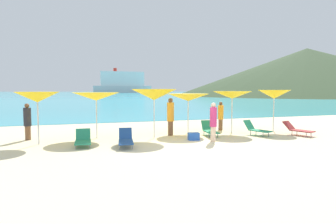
{
  "coord_description": "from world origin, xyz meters",
  "views": [
    {
      "loc": [
        -4.58,
        -10.52,
        2.31
      ],
      "look_at": [
        -0.2,
        3.1,
        1.2
      ],
      "focal_mm": 30.11,
      "sensor_mm": 36.0,
      "label": 1
    }
  ],
  "objects_px": {
    "lounge_chair_1": "(256,129)",
    "cooler_box": "(194,136)",
    "umbrella_2": "(154,95)",
    "umbrella_4": "(232,95)",
    "lounge_chair_2": "(83,140)",
    "beachgoer_2": "(27,121)",
    "umbrella_5": "(274,94)",
    "beachgoer_1": "(170,116)",
    "umbrella_1": "(96,97)",
    "beachgoer_0": "(213,121)",
    "lounge_chair_3": "(126,139)",
    "lounge_chair_0": "(209,130)",
    "umbrella_0": "(37,97)",
    "lounge_chair_4": "(298,129)",
    "umbrella_3": "(188,97)",
    "cruise_ship": "(122,83)",
    "beachgoer_3": "(221,115)"
  },
  "relations": [
    {
      "from": "lounge_chair_1",
      "to": "beachgoer_2",
      "type": "xyz_separation_m",
      "value": [
        -10.94,
        2.09,
        0.57
      ]
    },
    {
      "from": "lounge_chair_2",
      "to": "beachgoer_3",
      "type": "xyz_separation_m",
      "value": [
        7.68,
        2.47,
        0.6
      ]
    },
    {
      "from": "umbrella_2",
      "to": "lounge_chair_4",
      "type": "distance_m",
      "value": 7.61
    },
    {
      "from": "lounge_chair_0",
      "to": "umbrella_4",
      "type": "bearing_deg",
      "value": 28.54
    },
    {
      "from": "lounge_chair_4",
      "to": "cooler_box",
      "type": "height_order",
      "value": "lounge_chair_4"
    },
    {
      "from": "umbrella_0",
      "to": "beachgoer_0",
      "type": "xyz_separation_m",
      "value": [
        7.41,
        -1.64,
        -1.08
      ]
    },
    {
      "from": "lounge_chair_2",
      "to": "beachgoer_0",
      "type": "bearing_deg",
      "value": -4.39
    },
    {
      "from": "umbrella_1",
      "to": "umbrella_5",
      "type": "distance_m",
      "value": 9.72
    },
    {
      "from": "umbrella_2",
      "to": "umbrella_4",
      "type": "xyz_separation_m",
      "value": [
        4.53,
        0.51,
        -0.05
      ]
    },
    {
      "from": "lounge_chair_0",
      "to": "lounge_chair_3",
      "type": "height_order",
      "value": "lounge_chair_0"
    },
    {
      "from": "beachgoer_1",
      "to": "cruise_ship",
      "type": "distance_m",
      "value": 243.24
    },
    {
      "from": "lounge_chair_1",
      "to": "cooler_box",
      "type": "distance_m",
      "value": 3.63
    },
    {
      "from": "lounge_chair_2",
      "to": "cooler_box",
      "type": "distance_m",
      "value": 4.92
    },
    {
      "from": "umbrella_0",
      "to": "beachgoer_3",
      "type": "xyz_separation_m",
      "value": [
        9.47,
        1.5,
        -1.15
      ]
    },
    {
      "from": "umbrella_5",
      "to": "beachgoer_1",
      "type": "height_order",
      "value": "umbrella_5"
    },
    {
      "from": "umbrella_1",
      "to": "beachgoer_2",
      "type": "distance_m",
      "value": 3.31
    },
    {
      "from": "lounge_chair_3",
      "to": "lounge_chair_4",
      "type": "distance_m",
      "value": 8.9
    },
    {
      "from": "umbrella_0",
      "to": "lounge_chair_1",
      "type": "height_order",
      "value": "umbrella_0"
    },
    {
      "from": "umbrella_3",
      "to": "lounge_chair_0",
      "type": "height_order",
      "value": "umbrella_3"
    },
    {
      "from": "umbrella_1",
      "to": "beachgoer_1",
      "type": "distance_m",
      "value": 3.79
    },
    {
      "from": "umbrella_2",
      "to": "cruise_ship",
      "type": "bearing_deg",
      "value": 81.68
    },
    {
      "from": "lounge_chair_1",
      "to": "lounge_chair_2",
      "type": "height_order",
      "value": "lounge_chair_1"
    },
    {
      "from": "umbrella_4",
      "to": "beachgoer_3",
      "type": "xyz_separation_m",
      "value": [
        -0.15,
        0.98,
        -1.18
      ]
    },
    {
      "from": "umbrella_5",
      "to": "lounge_chair_4",
      "type": "relative_size",
      "value": 1.45
    },
    {
      "from": "lounge_chair_2",
      "to": "beachgoer_2",
      "type": "height_order",
      "value": "beachgoer_2"
    },
    {
      "from": "beachgoer_3",
      "to": "cooler_box",
      "type": "distance_m",
      "value": 3.82
    },
    {
      "from": "umbrella_2",
      "to": "lounge_chair_0",
      "type": "xyz_separation_m",
      "value": [
        2.91,
        -0.06,
        -1.8
      ]
    },
    {
      "from": "umbrella_4",
      "to": "beachgoer_0",
      "type": "distance_m",
      "value": 3.29
    },
    {
      "from": "lounge_chair_3",
      "to": "beachgoer_3",
      "type": "height_order",
      "value": "beachgoer_3"
    },
    {
      "from": "lounge_chair_1",
      "to": "lounge_chair_4",
      "type": "bearing_deg",
      "value": -34.72
    },
    {
      "from": "beachgoer_2",
      "to": "beachgoer_3",
      "type": "height_order",
      "value": "beachgoer_2"
    },
    {
      "from": "lounge_chair_1",
      "to": "cooler_box",
      "type": "relative_size",
      "value": 3.04
    },
    {
      "from": "umbrella_3",
      "to": "cruise_ship",
      "type": "relative_size",
      "value": 0.05
    },
    {
      "from": "lounge_chair_2",
      "to": "cooler_box",
      "type": "relative_size",
      "value": 2.63
    },
    {
      "from": "umbrella_2",
      "to": "lounge_chair_1",
      "type": "distance_m",
      "value": 5.57
    },
    {
      "from": "lounge_chair_2",
      "to": "beachgoer_0",
      "type": "xyz_separation_m",
      "value": [
        5.62,
        -0.67,
        0.67
      ]
    },
    {
      "from": "umbrella_4",
      "to": "lounge_chair_4",
      "type": "xyz_separation_m",
      "value": [
        2.74,
        -1.88,
        -1.73
      ]
    },
    {
      "from": "cooler_box",
      "to": "beachgoer_1",
      "type": "bearing_deg",
      "value": 119.86
    },
    {
      "from": "umbrella_1",
      "to": "beachgoer_0",
      "type": "distance_m",
      "value": 5.64
    },
    {
      "from": "cooler_box",
      "to": "cruise_ship",
      "type": "distance_m",
      "value": 244.76
    },
    {
      "from": "lounge_chair_4",
      "to": "beachgoer_0",
      "type": "relative_size",
      "value": 0.91
    },
    {
      "from": "beachgoer_0",
      "to": "cooler_box",
      "type": "relative_size",
      "value": 3.51
    },
    {
      "from": "lounge_chair_2",
      "to": "lounge_chair_3",
      "type": "xyz_separation_m",
      "value": [
        1.68,
        -0.57,
        0.03
      ]
    },
    {
      "from": "lounge_chair_2",
      "to": "cooler_box",
      "type": "height_order",
      "value": "lounge_chair_2"
    },
    {
      "from": "umbrella_0",
      "to": "lounge_chair_0",
      "type": "height_order",
      "value": "umbrella_0"
    },
    {
      "from": "beachgoer_3",
      "to": "lounge_chair_3",
      "type": "bearing_deg",
      "value": -104.83
    },
    {
      "from": "umbrella_1",
      "to": "lounge_chair_2",
      "type": "xyz_separation_m",
      "value": [
        -0.67,
        -1.82,
        -1.74
      ]
    },
    {
      "from": "cooler_box",
      "to": "lounge_chair_0",
      "type": "bearing_deg",
      "value": 46.37
    },
    {
      "from": "lounge_chair_0",
      "to": "lounge_chair_4",
      "type": "bearing_deg",
      "value": -7.56
    },
    {
      "from": "lounge_chair_3",
      "to": "beachgoer_3",
      "type": "relative_size",
      "value": 1.03
    }
  ]
}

